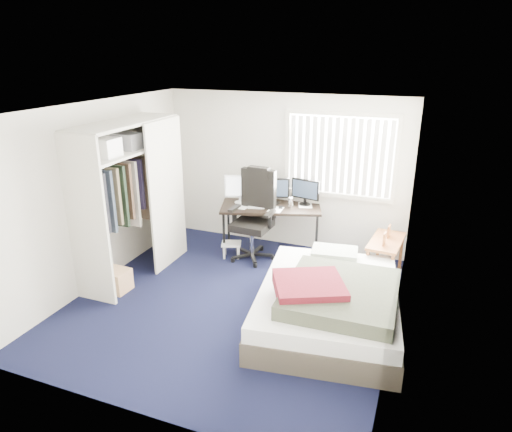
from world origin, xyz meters
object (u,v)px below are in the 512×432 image
at_px(desk, 271,204).
at_px(bed, 329,302).
at_px(nightstand, 386,244).
at_px(office_chair, 254,224).

height_order(desk, bed, desk).
bearing_deg(nightstand, desk, 170.74).
xyz_separation_m(office_chair, bed, (1.53, -1.47, -0.25)).
height_order(desk, nightstand, desk).
relative_size(desk, nightstand, 1.98).
xyz_separation_m(desk, bed, (1.37, -1.79, -0.50)).
bearing_deg(office_chair, desk, 63.01).
xyz_separation_m(nightstand, bed, (-0.48, -1.49, -0.21)).
distance_m(desk, office_chair, 0.44).
xyz_separation_m(office_chair, nightstand, (2.01, 0.02, -0.04)).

